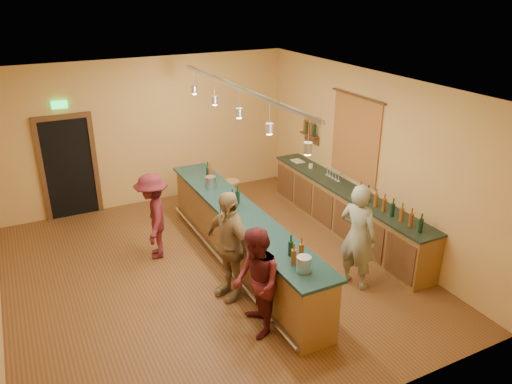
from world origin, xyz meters
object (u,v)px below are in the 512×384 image
customer_a (256,283)px  customer_b (229,246)px  bartender (358,236)px  back_counter (346,210)px  bar_stool (232,187)px  tasting_bar (241,234)px  customer_c (153,216)px

customer_a → customer_b: bearing=-169.4°
bartender → back_counter: bearing=-53.9°
bartender → bar_stool: bartender is taller
back_counter → tasting_bar: (-2.37, -0.18, 0.12)m
bartender → bar_stool: (-0.58, 3.60, -0.37)m
tasting_bar → bar_stool: size_ratio=7.61×
tasting_bar → customer_a: (-0.58, -1.74, 0.20)m
bartender → customer_a: 2.02m
back_counter → bartender: (-0.96, -1.58, 0.41)m
customer_b → bar_stool: bearing=141.5°
customer_a → back_counter: bearing=135.3°
bar_stool → customer_b: bearing=-115.1°
bartender → customer_c: bearing=25.5°
tasting_bar → customer_c: (-1.24, 1.00, 0.19)m
customer_a → customer_c: customer_a is taller
customer_b → bar_stool: customer_b is taller
tasting_bar → customer_c: bearing=141.3°
back_counter → customer_a: customer_a is taller
customer_c → bar_stool: 2.42m
customer_b → customer_a: bearing=-15.2°
back_counter → customer_b: size_ratio=2.53×
back_counter → customer_c: 3.72m
back_counter → bar_stool: back_counter is taller
bartender → customer_a: size_ratio=1.10×
customer_a → customer_b: (0.03, 0.99, 0.09)m
tasting_bar → bar_stool: tasting_bar is taller
customer_c → tasting_bar: bearing=67.7°
customer_b → bar_stool: 3.28m
back_counter → customer_c: (-3.62, 0.81, 0.31)m
customer_b → customer_c: 1.88m
bartender → customer_a: bartender is taller
tasting_bar → customer_c: 1.60m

